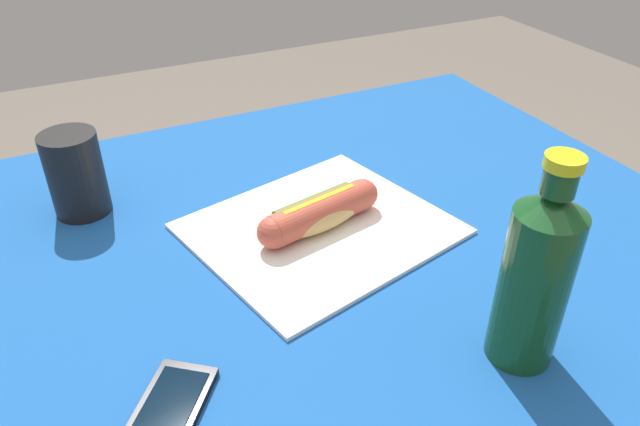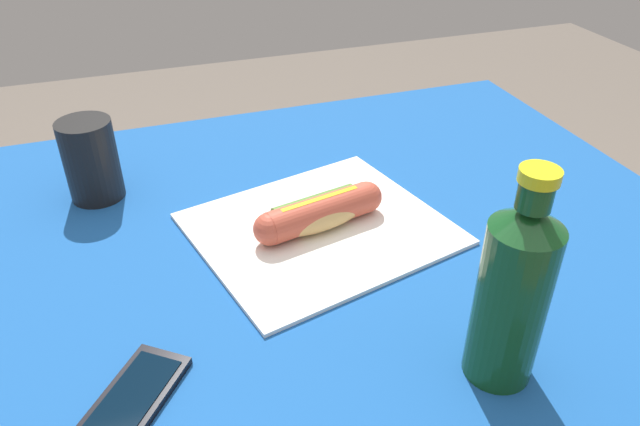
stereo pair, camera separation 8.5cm
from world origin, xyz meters
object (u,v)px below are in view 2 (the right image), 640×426
Objects in this scene: soda_bottle at (513,292)px; drinking_cup at (91,160)px; cell_phone at (135,397)px; hot_dog at (320,213)px.

drinking_cup is at bearing 127.41° from soda_bottle.
drinking_cup is (-0.39, 0.51, -0.05)m from soda_bottle.
hot_dog is at bearing 39.07° from cell_phone.
drinking_cup is (-0.02, 0.43, 0.06)m from cell_phone.
cell_phone is 0.56× the size of soda_bottle.
drinking_cup is (-0.30, 0.20, 0.03)m from hot_dog.
hot_dog is 0.33m from soda_bottle.
cell_phone is at bearing -140.93° from hot_dog.
cell_phone is at bearing 167.20° from soda_bottle.
hot_dog is 0.36m from drinking_cup.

